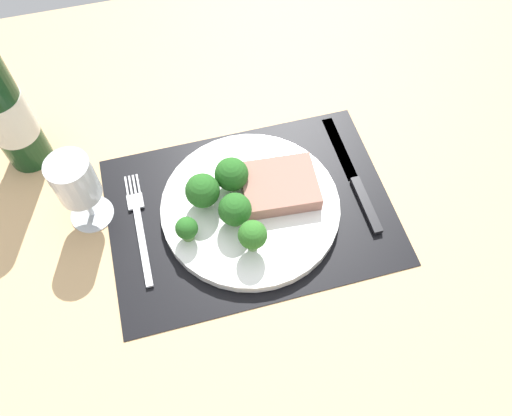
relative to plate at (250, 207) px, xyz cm
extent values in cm
cube|color=tan|center=(0.00, 0.00, -2.60)|extent=(140.00, 110.00, 3.00)
cube|color=black|center=(0.00, 0.00, -0.95)|extent=(42.35, 30.20, 0.30)
cylinder|color=white|center=(0.00, 0.00, 0.00)|extent=(26.70, 26.70, 1.60)
cube|color=#9E6B5B|center=(4.84, 1.26, 2.04)|extent=(11.73, 9.84, 2.49)
cylinder|color=#6B994C|center=(-2.79, -2.24, 1.47)|extent=(1.89, 1.89, 1.34)
sphere|color=#235B1E|center=(-2.79, -2.24, 4.16)|extent=(4.75, 4.75, 4.75)
cylinder|color=#5B8942|center=(-9.89, -2.98, 1.41)|extent=(1.72, 1.72, 1.23)
sphere|color=#235B1E|center=(-9.89, -2.98, 3.39)|extent=(3.21, 3.21, 3.21)
cylinder|color=#5B8942|center=(-1.84, 3.69, 1.43)|extent=(1.20, 1.20, 1.26)
sphere|color=#235B1E|center=(-1.84, 3.69, 4.19)|extent=(5.00, 5.00, 5.00)
cylinder|color=#5B8942|center=(-6.52, 1.88, 1.51)|extent=(1.31, 1.31, 1.41)
sphere|color=#235B1E|center=(-6.52, 1.88, 4.34)|extent=(5.01, 5.01, 5.01)
cylinder|color=#6B994C|center=(-1.49, -6.98, 1.84)|extent=(1.37, 1.37, 2.08)
sphere|color=#2D6B23|center=(-1.49, -6.98, 4.60)|extent=(4.04, 4.04, 4.04)
cube|color=silver|center=(-16.58, -2.00, -0.55)|extent=(1.00, 13.00, 0.50)
cube|color=silver|center=(-16.58, 5.80, -0.55)|extent=(2.40, 2.60, 0.40)
cube|color=silver|center=(-17.48, 8.90, -0.55)|extent=(0.30, 3.60, 0.35)
cube|color=silver|center=(-16.88, 8.90, -0.55)|extent=(0.30, 3.60, 0.35)
cube|color=silver|center=(-16.28, 8.90, -0.55)|extent=(0.30, 3.60, 0.35)
cube|color=silver|center=(-15.68, 8.90, -0.55)|extent=(0.30, 3.60, 0.35)
cube|color=black|center=(17.08, -3.90, -0.40)|extent=(1.40, 10.00, 0.80)
cube|color=silver|center=(17.08, 7.60, -0.65)|extent=(1.80, 13.00, 0.30)
cylinder|color=#143819|center=(-31.52, 19.11, 9.86)|extent=(6.66, 6.66, 21.93)
cylinder|color=silver|center=(-31.52, 19.11, 8.77)|extent=(6.79, 6.79, 7.67)
cylinder|color=silver|center=(-23.18, 5.56, -0.90)|extent=(6.43, 6.43, 0.40)
cylinder|color=silver|center=(-23.18, 5.56, 2.05)|extent=(0.80, 0.80, 5.50)
cylinder|color=silver|center=(-23.18, 5.56, 8.25)|extent=(6.02, 6.02, 6.90)
cylinder|color=tan|center=(-23.18, 5.56, 6.07)|extent=(5.30, 5.30, 2.55)
camera|label=1|loc=(-9.35, -38.04, 65.14)|focal=35.64mm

